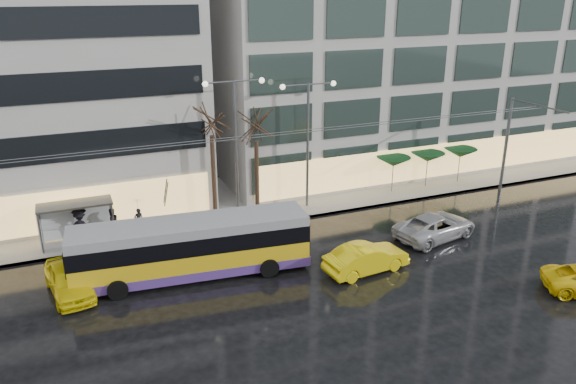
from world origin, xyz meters
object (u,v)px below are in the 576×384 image
trolleybus (192,250)px  taxi_a (69,280)px  street_lamp_near (236,130)px  bus_shelter (69,214)px

trolleybus → taxi_a: (-6.14, 0.55, -0.76)m
street_lamp_near → taxi_a: street_lamp_near is taller
street_lamp_near → bus_shelter: bearing=-179.4°
street_lamp_near → taxi_a: size_ratio=1.97×
trolleybus → taxi_a: trolleybus is taller
bus_shelter → street_lamp_near: bearing=0.6°
trolleybus → taxi_a: size_ratio=2.72×
street_lamp_near → trolleybus: bearing=-124.9°
trolleybus → street_lamp_near: (4.63, 6.64, 4.45)m
bus_shelter → trolleybus: bearing=-48.6°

